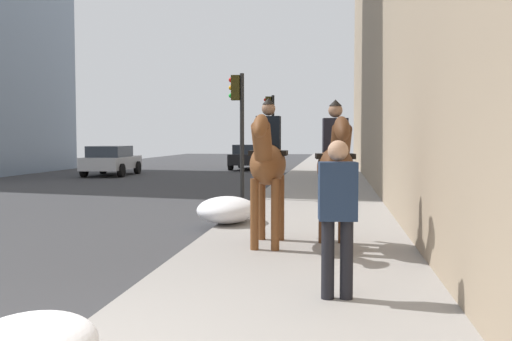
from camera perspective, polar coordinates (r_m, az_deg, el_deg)
mounted_horse_near at (r=9.14m, az=1.15°, el=0.81°), size 2.15×0.60×2.36m
mounted_horse_far at (r=8.92m, az=7.90°, el=0.48°), size 2.15×0.69×2.32m
pedestrian_greeting at (r=6.19m, az=8.08°, el=-3.72°), size 0.30×0.42×1.70m
car_mid_lane at (r=33.28m, az=-0.52°, el=1.42°), size 4.50×2.16×1.44m
car_far_lane at (r=28.75m, az=-14.14°, el=1.03°), size 4.21×2.16×1.44m
traffic_light_near_curb at (r=16.30m, az=-1.71°, el=5.42°), size 0.20×0.44×3.65m
traffic_light_far_curb at (r=23.62m, az=1.46°, el=4.64°), size 0.20×0.44×3.57m
snow_pile_far at (r=11.69m, az=-2.94°, el=-3.90°), size 1.54×1.19×0.53m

